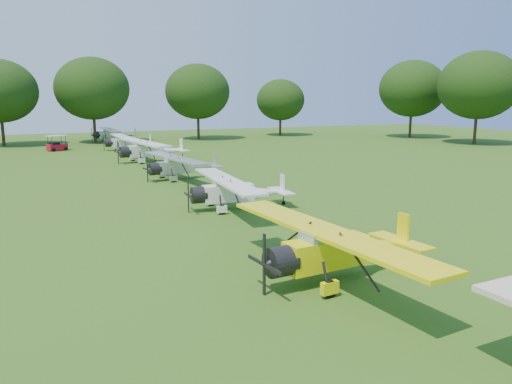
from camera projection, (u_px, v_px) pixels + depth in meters
ground at (257, 229)px, 26.66m from camera, size 160.00×160.00×0.00m
tree_belt at (317, 76)px, 26.71m from camera, size 137.36×130.27×14.52m
aircraft_2 at (338, 246)px, 19.14m from camera, size 7.23×11.50×2.26m
aircraft_3 at (236, 190)px, 31.25m from camera, size 6.65×10.60×2.09m
aircraft_4 at (181, 165)px, 42.62m from camera, size 6.77×10.73×2.11m
aircraft_5 at (150, 149)px, 54.02m from camera, size 7.74×12.28×2.41m
aircraft_6 at (127, 141)px, 65.85m from camera, size 6.51×10.35×2.04m
aircraft_7 at (113, 133)px, 78.02m from camera, size 7.10×11.27×2.23m
golf_cart at (57, 146)px, 64.94m from camera, size 2.68×2.20×2.00m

